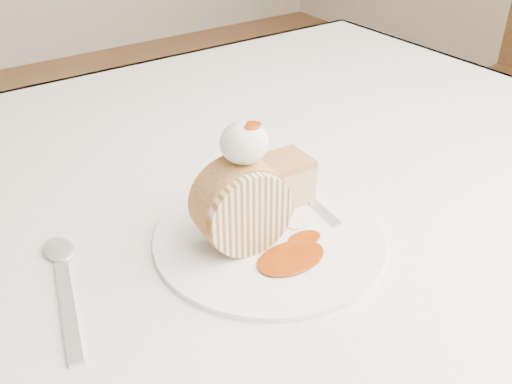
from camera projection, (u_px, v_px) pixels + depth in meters
table at (167, 256)px, 0.73m from camera, size 1.40×0.90×0.75m
plate at (269, 238)px, 0.60m from camera, size 0.26×0.26×0.01m
roulade_slice at (242, 206)px, 0.57m from camera, size 0.10×0.06×0.09m
cake_chunk at (285, 182)px, 0.65m from camera, size 0.06×0.05×0.05m
whipped_cream at (244, 143)px, 0.54m from camera, size 0.05×0.05×0.04m
caramel_drizzle at (250, 120)px, 0.53m from camera, size 0.02×0.02×0.01m
caramel_pool at (291, 258)px, 0.57m from camera, size 0.08×0.05×0.00m
fork at (313, 202)px, 0.65m from camera, size 0.04×0.15×0.00m
spoon at (68, 309)px, 0.51m from camera, size 0.07×0.17×0.00m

